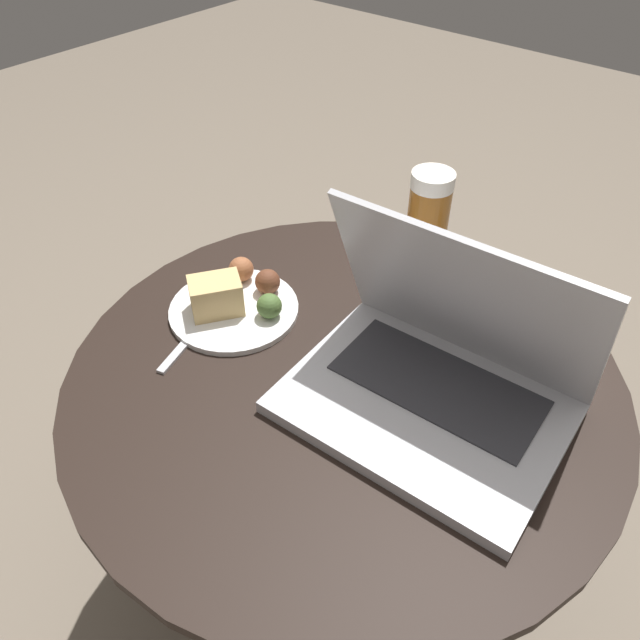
# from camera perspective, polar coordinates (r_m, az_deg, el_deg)

# --- Properties ---
(ground_plane) EXTENTS (6.00, 6.00, 0.00)m
(ground_plane) POSITION_cam_1_polar(r_m,az_deg,el_deg) (1.29, 1.54, -21.53)
(ground_plane) COLOR #726656
(table) EXTENTS (0.76, 0.76, 0.54)m
(table) POSITION_cam_1_polar(r_m,az_deg,el_deg) (0.95, 1.98, -10.39)
(table) COLOR black
(table) RESTS_ON ground_plane
(laptop) EXTENTS (0.36, 0.27, 0.25)m
(laptop) POSITION_cam_1_polar(r_m,az_deg,el_deg) (0.79, 10.63, -4.71)
(laptop) COLOR silver
(laptop) RESTS_ON table
(beer_glass) EXTENTS (0.06, 0.06, 0.22)m
(beer_glass) POSITION_cam_1_polar(r_m,az_deg,el_deg) (0.91, 9.55, 7.03)
(beer_glass) COLOR brown
(beer_glass) RESTS_ON table
(snack_plate) EXTENTS (0.19, 0.19, 0.06)m
(snack_plate) POSITION_cam_1_polar(r_m,az_deg,el_deg) (0.94, -7.80, 1.87)
(snack_plate) COLOR white
(snack_plate) RESTS_ON table
(fork) EXTENTS (0.06, 0.17, 0.00)m
(fork) POSITION_cam_1_polar(r_m,az_deg,el_deg) (0.93, -11.07, -0.76)
(fork) COLOR silver
(fork) RESTS_ON table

